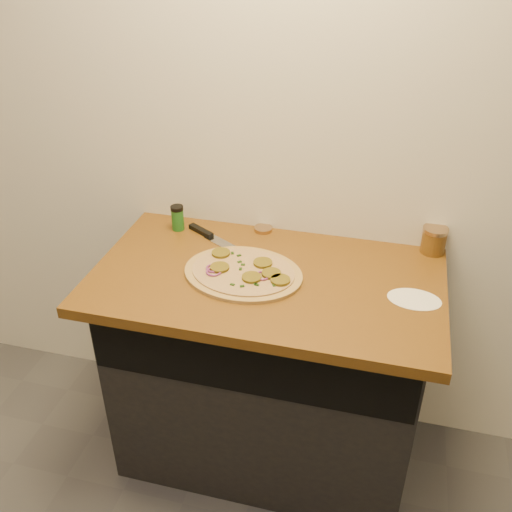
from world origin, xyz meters
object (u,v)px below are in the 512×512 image
(chefs_knife, at_px, (213,238))
(spice_shaker, at_px, (178,218))
(pizza, at_px, (243,272))
(salsa_jar, at_px, (434,240))

(chefs_knife, height_order, spice_shaker, spice_shaker)
(chefs_knife, distance_m, spice_shaker, 0.17)
(spice_shaker, bearing_deg, chefs_knife, -15.13)
(pizza, bearing_deg, chefs_knife, 130.44)
(pizza, height_order, spice_shaker, spice_shaker)
(pizza, bearing_deg, salsa_jar, 27.02)
(pizza, height_order, chefs_knife, pizza)
(salsa_jar, bearing_deg, spice_shaker, -175.79)
(chefs_knife, distance_m, salsa_jar, 0.81)
(pizza, distance_m, chefs_knife, 0.27)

